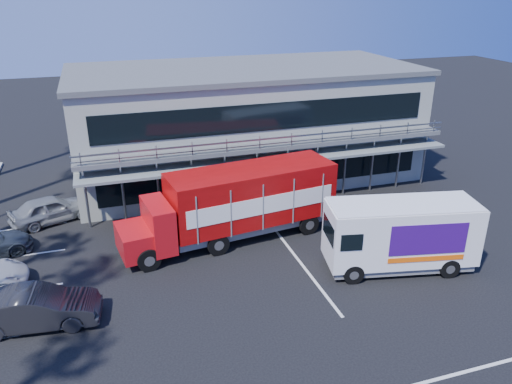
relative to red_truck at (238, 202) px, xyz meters
name	(u,v)px	position (x,y,z in m)	size (l,w,h in m)	color
ground	(279,299)	(0.13, -5.76, -2.06)	(120.00, 120.00, 0.00)	black
building	(245,122)	(3.13, 9.18, 1.60)	(22.40, 12.00, 7.30)	gray
red_truck	(238,202)	(0.00, 0.00, 0.00)	(11.36, 4.05, 3.74)	#B50E14
white_van	(400,235)	(6.25, -5.11, -0.31)	(7.09, 3.61, 3.30)	silver
parked_car_b	(37,308)	(-9.37, -4.56, -1.28)	(1.64, 4.71, 1.55)	black
parked_car_e	(51,209)	(-9.37, 5.04, -1.31)	(1.77, 4.40, 1.50)	gray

